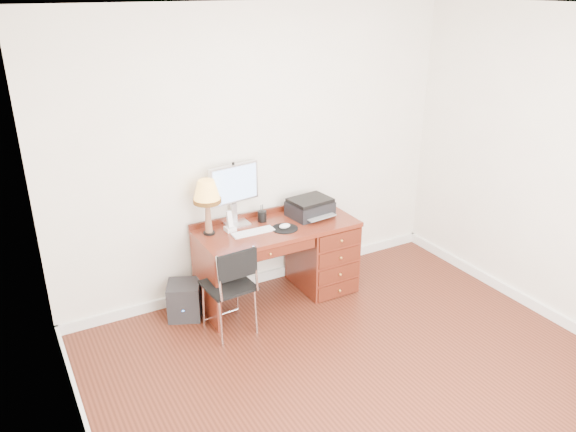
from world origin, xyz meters
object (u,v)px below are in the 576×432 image
chair (231,282)px  equipment_box (184,300)px  desk (306,251)px  monitor (235,187)px  leg_lamp (207,195)px  phone (230,225)px  printer (310,207)px

chair → equipment_box: 0.63m
chair → equipment_box: bearing=117.2°
chair → equipment_box: size_ratio=2.49×
desk → monitor: monitor is taller
leg_lamp → phone: size_ratio=2.67×
printer → equipment_box: (-1.30, 0.04, -0.67)m
printer → leg_lamp: 1.05m
monitor → phone: size_ratio=3.02×
desk → leg_lamp: size_ratio=2.95×
chair → desk: bearing=17.0°
leg_lamp → phone: leg_lamp is taller
desk → monitor: (-0.63, 0.23, 0.70)m
chair → equipment_box: (-0.28, 0.46, -0.34)m
chair → phone: bearing=62.3°
printer → chair: size_ratio=0.51×
printer → chair: 1.16m
phone → equipment_box: phone is taller
monitor → equipment_box: bearing=-175.7°
monitor → equipment_box: monitor is taller
equipment_box → chair: bearing=-34.9°
leg_lamp → equipment_box: 1.00m
leg_lamp → chair: (-0.02, -0.50, -0.62)m
desk → leg_lamp: (-0.94, 0.14, 0.71)m
printer → leg_lamp: leg_lamp is taller
monitor → equipment_box: size_ratio=1.71×
desk → phone: (-0.75, 0.10, 0.39)m
printer → leg_lamp: bearing=169.3°
desk → equipment_box: size_ratio=4.47×
printer → phone: 0.82m
monitor → leg_lamp: (-0.31, -0.10, 0.01)m
monitor → chair: bearing=-127.0°
leg_lamp → equipment_box: size_ratio=1.52×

